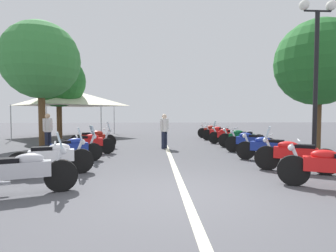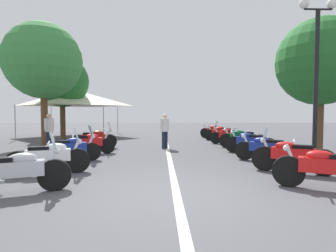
# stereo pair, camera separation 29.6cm
# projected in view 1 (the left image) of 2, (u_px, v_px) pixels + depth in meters

# --- Properties ---
(ground_plane) EXTENTS (80.00, 80.00, 0.00)m
(ground_plane) POSITION_uv_depth(u_px,v_px,m) (185.00, 196.00, 5.11)
(ground_plane) COLOR #4C4C51
(lane_centre_stripe) EXTENTS (16.25, 0.16, 0.01)m
(lane_centre_stripe) POSITION_uv_depth(u_px,v_px,m) (171.00, 158.00, 9.43)
(lane_centre_stripe) COLOR beige
(lane_centre_stripe) RESTS_ON ground_plane
(motorcycle_left_row_0) EXTENTS (0.96, 2.06, 1.21)m
(motorcycle_left_row_0) POSITION_uv_depth(u_px,v_px,m) (21.00, 171.00, 5.09)
(motorcycle_left_row_0) COLOR black
(motorcycle_left_row_0) RESTS_ON ground_plane
(motorcycle_left_row_1) EXTENTS (0.87, 2.01, 1.21)m
(motorcycle_left_row_1) POSITION_uv_depth(u_px,v_px,m) (53.00, 157.00, 6.78)
(motorcycle_left_row_1) COLOR black
(motorcycle_left_row_1) RESTS_ON ground_plane
(motorcycle_left_row_2) EXTENTS (1.07, 1.94, 1.19)m
(motorcycle_left_row_2) POSITION_uv_depth(u_px,v_px,m) (71.00, 149.00, 8.48)
(motorcycle_left_row_2) COLOR black
(motorcycle_left_row_2) RESTS_ON ground_plane
(motorcycle_left_row_3) EXTENTS (0.92, 2.06, 0.98)m
(motorcycle_left_row_3) POSITION_uv_depth(u_px,v_px,m) (88.00, 143.00, 10.13)
(motorcycle_left_row_3) COLOR black
(motorcycle_left_row_3) RESTS_ON ground_plane
(motorcycle_left_row_4) EXTENTS (0.75, 2.01, 1.21)m
(motorcycle_left_row_4) POSITION_uv_depth(u_px,v_px,m) (94.00, 139.00, 11.74)
(motorcycle_left_row_4) COLOR black
(motorcycle_left_row_4) RESTS_ON ground_plane
(motorcycle_right_row_0) EXTENTS (1.12, 2.05, 1.01)m
(motorcycle_right_row_0) POSITION_uv_depth(u_px,v_px,m) (333.00, 167.00, 5.52)
(motorcycle_right_row_0) COLOR black
(motorcycle_right_row_0) RESTS_ON ground_plane
(motorcycle_right_row_1) EXTENTS (1.12, 1.91, 1.23)m
(motorcycle_right_row_1) POSITION_uv_depth(u_px,v_px,m) (294.00, 155.00, 7.12)
(motorcycle_right_row_1) COLOR black
(motorcycle_right_row_1) RESTS_ON ground_plane
(motorcycle_right_row_2) EXTENTS (1.34, 1.81, 0.99)m
(motorcycle_right_row_2) POSITION_uv_depth(u_px,v_px,m) (268.00, 148.00, 8.69)
(motorcycle_right_row_2) COLOR black
(motorcycle_right_row_2) RESTS_ON ground_plane
(motorcycle_right_row_3) EXTENTS (1.29, 1.75, 1.01)m
(motorcycle_right_row_3) POSITION_uv_depth(u_px,v_px,m) (250.00, 142.00, 10.46)
(motorcycle_right_row_3) COLOR black
(motorcycle_right_row_3) RESTS_ON ground_plane
(motorcycle_right_row_4) EXTENTS (1.09, 1.99, 1.01)m
(motorcycle_right_row_4) POSITION_uv_depth(u_px,v_px,m) (241.00, 138.00, 12.06)
(motorcycle_right_row_4) COLOR black
(motorcycle_right_row_4) RESTS_ON ground_plane
(motorcycle_right_row_5) EXTENTS (1.00, 1.95, 1.20)m
(motorcycle_right_row_5) POSITION_uv_depth(u_px,v_px,m) (228.00, 135.00, 13.65)
(motorcycle_right_row_5) COLOR black
(motorcycle_right_row_5) RESTS_ON ground_plane
(motorcycle_right_row_6) EXTENTS (1.14, 1.98, 1.00)m
(motorcycle_right_row_6) POSITION_uv_depth(u_px,v_px,m) (220.00, 133.00, 15.33)
(motorcycle_right_row_6) COLOR black
(motorcycle_right_row_6) RESTS_ON ground_plane
(motorcycle_right_row_7) EXTENTS (1.34, 1.81, 1.00)m
(motorcycle_right_row_7) POSITION_uv_depth(u_px,v_px,m) (213.00, 131.00, 16.82)
(motorcycle_right_row_7) COLOR black
(motorcycle_right_row_7) RESTS_ON ground_plane
(street_lamp_twin_globe) EXTENTS (0.32, 1.22, 5.24)m
(street_lamp_twin_globe) POSITION_uv_depth(u_px,v_px,m) (316.00, 53.00, 8.65)
(street_lamp_twin_globe) COLOR black
(street_lamp_twin_globe) RESTS_ON ground_plane
(bystander_0) EXTENTS (0.50, 0.32, 1.58)m
(bystander_0) POSITION_uv_depth(u_px,v_px,m) (48.00, 129.00, 11.44)
(bystander_0) COLOR #1E2338
(bystander_0) RESTS_ON ground_plane
(bystander_1) EXTENTS (0.41, 0.39, 1.55)m
(bystander_1) POSITION_uv_depth(u_px,v_px,m) (164.00, 129.00, 11.88)
(bystander_1) COLOR #1E2338
(bystander_1) RESTS_ON ground_plane
(roadside_tree_0) EXTENTS (3.66, 3.66, 5.95)m
(roadside_tree_0) POSITION_uv_depth(u_px,v_px,m) (41.00, 60.00, 12.64)
(roadside_tree_0) COLOR brown
(roadside_tree_0) RESTS_ON ground_plane
(roadside_tree_1) EXTENTS (3.50, 3.50, 5.42)m
(roadside_tree_1) POSITION_uv_depth(u_px,v_px,m) (318.00, 63.00, 10.87)
(roadside_tree_1) COLOR brown
(roadside_tree_1) RESTS_ON ground_plane
(roadside_tree_2) EXTENTS (3.27, 3.27, 5.24)m
(roadside_tree_2) POSITION_uv_depth(u_px,v_px,m) (59.00, 81.00, 16.48)
(roadside_tree_2) COLOR brown
(roadside_tree_2) RESTS_ON ground_plane
(event_tent) EXTENTS (5.74, 5.74, 3.20)m
(event_tent) POSITION_uv_depth(u_px,v_px,m) (70.00, 98.00, 17.96)
(event_tent) COLOR beige
(event_tent) RESTS_ON ground_plane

